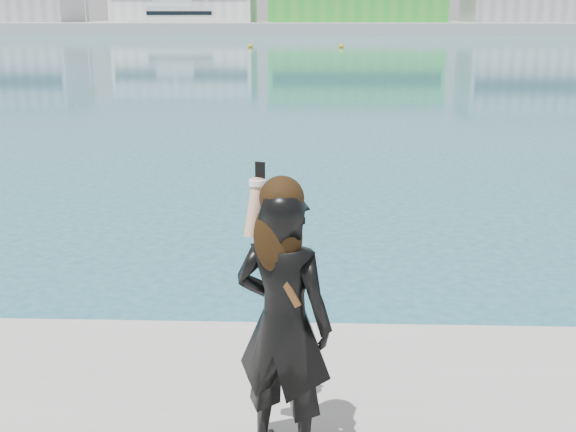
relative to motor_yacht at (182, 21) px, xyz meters
name	(u,v)px	position (x,y,z in m)	size (l,w,h in m)	color
far_quay	(310,28)	(20.46, 15.22, -1.37)	(320.00, 40.00, 2.00)	#9E9E99
motor_yacht	(182,21)	(0.00, 0.00, 0.00)	(18.71, 8.71, 8.43)	silver
buoy_near	(341,48)	(24.05, -43.69, -2.37)	(0.50, 0.50, 0.50)	#DBA30B
buoy_far	(250,48)	(14.77, -43.87, -2.37)	(0.50, 0.50, 0.50)	#DBA30B
woman	(283,316)	(21.19, -115.57, -0.73)	(0.67, 0.56, 1.65)	black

